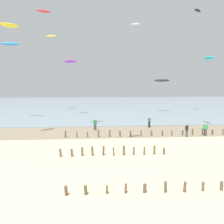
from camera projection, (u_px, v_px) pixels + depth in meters
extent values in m
cube|color=#84755B|center=(82.00, 132.00, 32.32)|extent=(120.00, 7.79, 0.01)
cube|color=#7F939E|center=(89.00, 105.00, 70.78)|extent=(160.00, 70.00, 0.10)
cylinder|color=brown|center=(66.00, 191.00, 14.28)|extent=(0.22, 0.21, 0.63)
cylinder|color=brown|center=(86.00, 190.00, 14.38)|extent=(0.24, 0.22, 0.63)
cylinder|color=brown|center=(107.00, 190.00, 14.49)|extent=(0.15, 0.14, 0.54)
cylinder|color=brown|center=(126.00, 188.00, 14.57)|extent=(0.16, 0.14, 0.64)
cylinder|color=brown|center=(145.00, 188.00, 14.65)|extent=(0.23, 0.22, 0.58)
cylinder|color=brown|center=(166.00, 187.00, 14.67)|extent=(0.19, 0.20, 0.74)
cylinder|color=brown|center=(185.00, 187.00, 14.71)|extent=(0.20, 0.21, 0.71)
cylinder|color=brown|center=(203.00, 186.00, 14.86)|extent=(0.17, 0.18, 0.62)
cylinder|color=brown|center=(222.00, 186.00, 14.97)|extent=(0.20, 0.23, 0.60)
cylinder|color=brown|center=(60.00, 153.00, 21.69)|extent=(0.22, 0.22, 0.79)
cylinder|color=brown|center=(72.00, 153.00, 21.77)|extent=(0.25, 0.23, 0.75)
cylinder|color=brown|center=(82.00, 152.00, 21.95)|extent=(0.23, 0.22, 0.86)
cylinder|color=brown|center=(92.00, 151.00, 22.00)|extent=(0.23, 0.21, 0.92)
cylinder|color=brown|center=(103.00, 151.00, 22.07)|extent=(0.22, 0.21, 0.94)
cylinder|color=brown|center=(113.00, 151.00, 22.03)|extent=(0.17, 0.16, 0.83)
cylinder|color=brown|center=(124.00, 150.00, 22.17)|extent=(0.24, 0.26, 0.93)
cylinder|color=brown|center=(134.00, 151.00, 22.25)|extent=(0.16, 0.20, 0.79)
cylinder|color=brown|center=(144.00, 151.00, 22.27)|extent=(0.18, 0.18, 0.80)
cylinder|color=brown|center=(154.00, 150.00, 22.43)|extent=(0.22, 0.22, 0.87)
cylinder|color=brown|center=(164.00, 151.00, 22.41)|extent=(0.20, 0.20, 0.67)
cylinder|color=brown|center=(65.00, 134.00, 29.27)|extent=(0.24, 0.21, 0.85)
cylinder|color=brown|center=(77.00, 134.00, 29.47)|extent=(0.16, 0.17, 0.75)
cylinder|color=brown|center=(87.00, 135.00, 29.46)|extent=(0.20, 0.22, 0.68)
cylinder|color=brown|center=(99.00, 134.00, 29.54)|extent=(0.23, 0.22, 0.87)
cylinder|color=brown|center=(110.00, 133.00, 29.64)|extent=(0.21, 0.21, 0.90)
cylinder|color=brown|center=(120.00, 134.00, 29.80)|extent=(0.25, 0.23, 0.79)
cylinder|color=brown|center=(131.00, 133.00, 29.98)|extent=(0.19, 0.21, 0.75)
cylinder|color=brown|center=(141.00, 133.00, 30.05)|extent=(0.17, 0.20, 0.74)
cylinder|color=brown|center=(152.00, 133.00, 30.11)|extent=(0.23, 0.25, 0.75)
cylinder|color=brown|center=(162.00, 133.00, 30.21)|extent=(0.21, 0.22, 0.72)
cylinder|color=brown|center=(172.00, 133.00, 30.35)|extent=(0.18, 0.18, 0.72)
cylinder|color=brown|center=(183.00, 133.00, 30.51)|extent=(0.23, 0.22, 0.70)
cylinder|color=brown|center=(193.00, 132.00, 30.59)|extent=(0.19, 0.19, 0.89)
cylinder|color=brown|center=(202.00, 132.00, 30.70)|extent=(0.20, 0.17, 0.88)
cylinder|color=brown|center=(212.00, 132.00, 30.82)|extent=(0.24, 0.24, 0.73)
cylinder|color=brown|center=(223.00, 132.00, 30.78)|extent=(0.16, 0.15, 0.79)
cylinder|color=#4C4C56|center=(187.00, 134.00, 29.58)|extent=(0.16, 0.16, 0.88)
cylinder|color=#4C4C56|center=(186.00, 134.00, 29.44)|extent=(0.16, 0.16, 0.88)
cube|color=black|center=(187.00, 128.00, 29.41)|extent=(0.42, 0.38, 0.60)
sphere|color=#9E7051|center=(187.00, 125.00, 29.36)|extent=(0.22, 0.22, 0.22)
cylinder|color=black|center=(188.00, 128.00, 29.57)|extent=(0.09, 0.09, 0.52)
cylinder|color=black|center=(186.00, 129.00, 29.27)|extent=(0.09, 0.09, 0.52)
cylinder|color=#232328|center=(150.00, 125.00, 35.84)|extent=(0.16, 0.16, 0.88)
cylinder|color=#232328|center=(149.00, 125.00, 35.72)|extent=(0.16, 0.16, 0.88)
cube|color=#338C4C|center=(149.00, 120.00, 35.68)|extent=(0.42, 0.37, 0.60)
sphere|color=beige|center=(149.00, 117.00, 35.63)|extent=(0.22, 0.22, 0.22)
cylinder|color=#338C4C|center=(150.00, 120.00, 35.82)|extent=(0.09, 0.09, 0.52)
cylinder|color=#338C4C|center=(148.00, 120.00, 35.55)|extent=(0.09, 0.09, 0.52)
cylinder|color=#232328|center=(204.00, 132.00, 30.29)|extent=(0.16, 0.16, 0.88)
cylinder|color=#232328|center=(206.00, 132.00, 30.23)|extent=(0.16, 0.16, 0.88)
cube|color=#338C4C|center=(205.00, 127.00, 30.16)|extent=(0.41, 0.33, 0.60)
sphere|color=beige|center=(206.00, 124.00, 30.11)|extent=(0.22, 0.22, 0.22)
cylinder|color=#338C4C|center=(203.00, 127.00, 30.23)|extent=(0.09, 0.09, 0.52)
cylinder|color=#338C4C|center=(207.00, 127.00, 30.10)|extent=(0.09, 0.09, 0.52)
cylinder|color=#383842|center=(94.00, 127.00, 33.73)|extent=(0.16, 0.16, 0.88)
cylinder|color=#383842|center=(96.00, 127.00, 33.84)|extent=(0.16, 0.16, 0.88)
cube|color=#338C4C|center=(95.00, 122.00, 33.69)|extent=(0.42, 0.36, 0.60)
sphere|color=tan|center=(95.00, 119.00, 33.64)|extent=(0.22, 0.22, 0.22)
cylinder|color=#338C4C|center=(94.00, 123.00, 33.57)|extent=(0.09, 0.09, 0.52)
cylinder|color=#338C4C|center=(96.00, 122.00, 33.82)|extent=(0.09, 0.09, 0.52)
ellipsoid|color=black|center=(198.00, 10.00, 47.87)|extent=(2.49, 2.49, 0.46)
ellipsoid|color=#2384D1|center=(10.00, 44.00, 40.36)|extent=(3.24, 1.52, 0.50)
ellipsoid|color=red|center=(43.00, 11.00, 48.11)|extent=(3.15, 2.19, 0.50)
ellipsoid|color=purple|center=(70.00, 61.00, 46.86)|extent=(3.16, 2.78, 0.85)
ellipsoid|color=yellow|center=(51.00, 36.00, 54.86)|extent=(2.61, 1.05, 0.59)
ellipsoid|color=#19B2B7|center=(209.00, 58.00, 34.13)|extent=(1.03, 2.58, 0.63)
ellipsoid|color=white|center=(135.00, 24.00, 46.31)|extent=(1.94, 1.57, 0.39)
ellipsoid|color=black|center=(162.00, 80.00, 52.13)|extent=(3.63, 1.83, 0.66)
ellipsoid|color=yellow|center=(10.00, 25.00, 27.04)|extent=(2.24, 2.15, 0.57)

